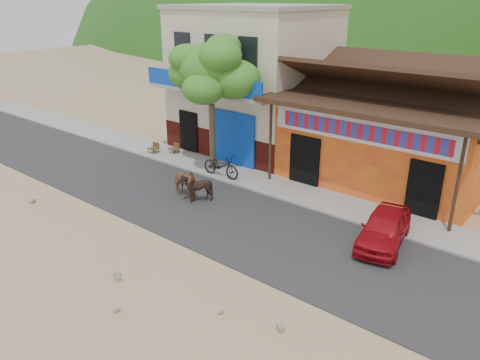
% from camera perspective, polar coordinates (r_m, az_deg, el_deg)
% --- Properties ---
extents(ground, '(120.00, 120.00, 0.00)m').
position_cam_1_polar(ground, '(15.12, -5.33, -8.81)').
color(ground, '#9E825B').
rests_on(ground, ground).
extents(road, '(60.00, 5.00, 0.04)m').
position_cam_1_polar(road, '(16.74, 0.69, -5.43)').
color(road, '#28282B').
rests_on(road, ground).
extents(sidewalk, '(60.00, 2.00, 0.12)m').
position_cam_1_polar(sidewalk, '(19.32, 7.22, -1.62)').
color(sidewalk, gray).
rests_on(sidewalk, ground).
extents(dance_club, '(8.00, 6.00, 3.60)m').
position_cam_1_polar(dance_club, '(21.30, 17.87, 4.69)').
color(dance_club, orange).
rests_on(dance_club, ground).
extents(cafe_building, '(7.00, 6.00, 7.00)m').
position_cam_1_polar(cafe_building, '(24.55, 1.73, 11.95)').
color(cafe_building, beige).
rests_on(cafe_building, ground).
extents(tree, '(3.00, 3.00, 6.00)m').
position_cam_1_polar(tree, '(20.91, -3.47, 9.14)').
color(tree, '#2D721E').
rests_on(tree, sidewalk).
extents(cow_tan, '(1.62, 0.87, 1.31)m').
position_cam_1_polar(cow_tan, '(18.67, -6.86, -0.35)').
color(cow_tan, '#915B3A').
rests_on(cow_tan, road).
extents(cow_dark, '(1.23, 1.13, 1.18)m').
position_cam_1_polar(cow_dark, '(18.31, -5.45, -0.95)').
color(cow_dark, black).
rests_on(cow_dark, road).
extents(red_car, '(1.93, 3.50, 1.13)m').
position_cam_1_polar(red_car, '(15.93, 17.16, -5.62)').
color(red_car, '#A70B16').
rests_on(red_car, road).
extents(scooter, '(1.95, 0.73, 1.02)m').
position_cam_1_polar(scooter, '(20.63, -2.33, 1.77)').
color(scooter, black).
rests_on(scooter, sidewalk).
extents(cafe_chair_left, '(0.47, 0.47, 0.92)m').
position_cam_1_polar(cafe_chair_left, '(24.00, -8.09, 4.34)').
color(cafe_chair_left, '#4E301A').
rests_on(cafe_chair_left, sidewalk).
extents(cafe_chair_right, '(0.46, 0.46, 0.96)m').
position_cam_1_polar(cafe_chair_right, '(24.18, -10.55, 4.36)').
color(cafe_chair_right, '#4F371A').
rests_on(cafe_chair_right, sidewalk).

